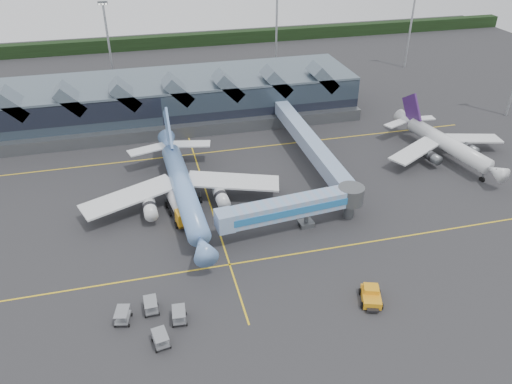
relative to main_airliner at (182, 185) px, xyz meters
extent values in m
plane|color=#252527|center=(4.35, -9.74, -3.70)|extent=(260.00, 260.00, 0.00)
cube|color=yellow|center=(4.35, -17.74, -3.69)|extent=(120.00, 0.25, 0.01)
cube|color=yellow|center=(4.35, 18.26, -3.69)|extent=(120.00, 0.25, 0.01)
cube|color=yellow|center=(4.35, 0.26, -3.69)|extent=(0.25, 60.00, 0.01)
cube|color=black|center=(4.35, 100.26, -1.70)|extent=(260.00, 4.00, 4.00)
cube|color=black|center=(-0.65, 38.26, 0.80)|extent=(90.00, 20.00, 9.00)
cube|color=#51606D|center=(-0.65, 38.26, 5.50)|extent=(90.00, 20.00, 0.60)
cube|color=#5A5E62|center=(-0.65, 27.26, -2.40)|extent=(90.00, 2.50, 2.60)
cube|color=#51606D|center=(-29.65, 31.26, 5.60)|extent=(6.43, 6.00, 6.43)
cube|color=#51606D|center=(-18.65, 31.26, 5.60)|extent=(6.43, 6.00, 6.43)
cube|color=#51606D|center=(-7.65, 31.26, 5.60)|extent=(6.43, 6.00, 6.43)
cube|color=#51606D|center=(3.35, 31.26, 5.60)|extent=(6.43, 6.00, 6.43)
cube|color=#51606D|center=(14.35, 31.26, 5.60)|extent=(6.43, 6.00, 6.43)
cube|color=#51606D|center=(25.35, 31.26, 5.60)|extent=(6.43, 6.00, 6.43)
cube|color=#51606D|center=(36.35, 31.26, 5.60)|extent=(6.43, 6.00, 6.43)
cylinder|color=#999DA1|center=(-10.65, 62.26, 7.30)|extent=(0.56, 0.56, 22.00)
cube|color=#5A5E62|center=(-10.65, 62.26, 18.30)|extent=(2.40, 0.50, 0.90)
cylinder|color=#999DA1|center=(34.35, 62.26, 7.30)|extent=(0.56, 0.56, 22.00)
cylinder|color=#999DA1|center=(74.35, 60.26, 7.30)|extent=(0.56, 0.56, 22.00)
cylinder|color=#6994D5|center=(0.05, -1.27, 0.01)|extent=(4.57, 28.02, 3.44)
cone|color=#6994D5|center=(0.71, -17.60, 0.01)|extent=(3.63, 4.92, 3.44)
cube|color=black|center=(0.74, -18.20, 0.74)|extent=(1.32, 0.39, 0.48)
cone|color=#6994D5|center=(-0.64, 15.85, 0.27)|extent=(3.70, 6.51, 3.44)
cube|color=silver|center=(-8.79, -0.47, -0.59)|extent=(16.47, 10.29, 1.14)
cube|color=silver|center=(8.80, 0.24, -0.59)|extent=(16.47, 9.22, 1.14)
cylinder|color=silver|center=(-5.73, -3.50, -1.45)|extent=(2.33, 4.87, 2.13)
cylinder|color=silver|center=(6.00, -3.03, -1.45)|extent=(2.33, 4.87, 2.13)
cube|color=#6994D5|center=(-0.58, 14.26, 3.86)|extent=(0.76, 8.82, 9.49)
cube|color=silver|center=(-4.83, 14.48, 0.27)|extent=(7.67, 4.69, 0.23)
cube|color=silver|center=(3.64, 14.83, 0.27)|extent=(7.59, 4.18, 0.23)
cylinder|color=#5A5E62|center=(0.58, -14.42, -2.70)|extent=(0.25, 0.25, 1.99)
cylinder|color=#5A5E62|center=(-2.92, -0.20, -2.70)|extent=(0.25, 0.25, 1.99)
cylinder|color=#5A5E62|center=(2.93, 0.04, -2.70)|extent=(0.25, 0.25, 1.99)
cylinder|color=black|center=(0.58, -14.42, -3.34)|extent=(0.46, 1.29, 1.28)
cylinder|color=silver|center=(52.66, 4.03, -0.49)|extent=(6.37, 21.06, 2.98)
cone|color=silver|center=(54.67, -8.02, -0.49)|extent=(3.53, 4.02, 2.98)
cube|color=black|center=(54.75, -8.46, 0.14)|extent=(1.17, 0.52, 0.48)
cone|color=silver|center=(50.55, 16.66, -0.26)|extent=(3.72, 5.19, 2.98)
cube|color=silver|center=(45.63, 3.82, -1.01)|extent=(12.78, 9.15, 1.00)
cube|color=silver|center=(59.38, 6.11, -1.01)|extent=(12.83, 5.67, 1.00)
cylinder|color=#5A5E62|center=(48.32, 1.79, -1.75)|extent=(2.41, 3.83, 1.85)
cylinder|color=#5A5E62|center=(57.49, 3.32, -1.75)|extent=(2.41, 3.83, 1.85)
cube|color=#3A1C54|center=(50.75, 15.48, 2.49)|extent=(1.54, 6.68, 7.26)
cube|color=silver|center=(47.39, 15.22, -0.26)|extent=(6.04, 4.18, 0.25)
cube|color=silver|center=(54.01, 16.33, -0.26)|extent=(5.83, 2.53, 0.25)
cylinder|color=#5A5E62|center=(54.28, -5.67, -2.84)|extent=(0.28, 0.28, 1.72)
cylinder|color=#5A5E62|center=(50.02, 4.49, -2.84)|extent=(0.28, 0.28, 1.72)
cylinder|color=#5A5E62|center=(55.01, 5.32, -2.84)|extent=(0.28, 0.28, 1.72)
cylinder|color=black|center=(54.28, -5.67, -3.39)|extent=(0.62, 1.16, 1.10)
cube|color=#7AA1CC|center=(15.25, -11.60, 0.50)|extent=(19.40, 4.84, 2.79)
cube|color=#226BAB|center=(15.40, -13.08, 0.50)|extent=(19.12, 2.09, 1.15)
cube|color=#7AA1CC|center=(4.74, -12.69, 0.50)|extent=(2.80, 3.31, 2.88)
cylinder|color=#5A5E62|center=(18.11, -11.31, -1.60)|extent=(0.67, 0.67, 4.20)
cube|color=#5A5E62|center=(18.11, -11.31, -3.27)|extent=(2.49, 2.15, 0.86)
cylinder|color=black|center=(17.16, -11.40, -3.36)|extent=(0.47, 0.90, 0.86)
cylinder|color=black|center=(19.07, -11.21, -3.36)|extent=(0.47, 0.90, 0.86)
cylinder|color=#5A5E62|center=(25.75, -10.52, 0.50)|extent=(4.23, 4.23, 2.88)
cylinder|color=#5A5E62|center=(25.75, -10.52, -1.60)|extent=(1.73, 1.73, 4.20)
cube|color=black|center=(-1.14, -3.42, -2.90)|extent=(3.95, 9.90, 0.53)
cube|color=orange|center=(-0.60, -7.02, -1.77)|extent=(2.88, 2.70, 2.35)
cube|color=black|center=(-0.48, -7.86, -1.24)|extent=(2.35, 0.50, 1.07)
cylinder|color=silver|center=(-1.32, -2.15, -1.45)|extent=(3.34, 6.50, 2.46)
sphere|color=silver|center=(-1.78, 0.92, -1.45)|extent=(2.35, 2.35, 2.35)
sphere|color=silver|center=(-0.87, -5.22, -1.45)|extent=(2.35, 2.35, 2.35)
cylinder|color=black|center=(-1.99, -6.79, -3.16)|extent=(0.53, 1.11, 1.07)
cylinder|color=black|center=(0.66, -6.40, -3.16)|extent=(0.53, 1.11, 1.07)
cylinder|color=black|center=(-2.54, -3.09, -3.16)|extent=(0.53, 1.11, 1.07)
cylinder|color=black|center=(0.11, -2.70, -3.16)|extent=(0.53, 1.11, 1.07)
cylinder|color=black|center=(-2.93, -0.44, -3.16)|extent=(0.53, 1.11, 1.07)
cylinder|color=black|center=(-0.28, -0.05, -3.16)|extent=(0.53, 1.11, 1.07)
cube|color=orange|center=(20.70, -29.54, -2.96)|extent=(3.41, 4.35, 1.06)
cube|color=orange|center=(20.90, -28.94, -2.17)|extent=(2.34, 2.21, 0.74)
cube|color=black|center=(20.06, -31.45, -3.22)|extent=(1.67, 1.27, 0.32)
cylinder|color=black|center=(19.14, -30.36, -3.28)|extent=(0.57, 0.90, 0.85)
cylinder|color=black|center=(21.45, -31.13, -3.28)|extent=(0.57, 0.90, 0.85)
cylinder|color=black|center=(19.94, -27.96, -3.28)|extent=(0.57, 0.90, 0.85)
cylinder|color=black|center=(22.25, -28.72, -3.28)|extent=(0.57, 0.90, 0.85)
cube|color=gray|center=(-7.16, -24.39, -3.07)|extent=(1.67, 2.57, 0.17)
cube|color=gray|center=(-7.16, -24.39, -1.98)|extent=(1.67, 2.57, 0.09)
cylinder|color=black|center=(-6.32, -23.45, -3.49)|extent=(0.15, 0.42, 0.41)
cube|color=gray|center=(-3.89, -26.93, -3.07)|extent=(1.79, 2.64, 0.17)
cube|color=gray|center=(-3.89, -26.93, -1.98)|extent=(1.79, 2.64, 0.09)
cylinder|color=black|center=(-2.97, -26.08, -3.49)|extent=(0.17, 0.42, 0.41)
cube|color=gray|center=(-10.68, -25.28, -3.07)|extent=(2.13, 2.82, 0.17)
cube|color=gray|center=(-10.68, -25.28, -1.98)|extent=(2.13, 2.82, 0.09)
cylinder|color=black|center=(-9.63, -24.57, -3.49)|extent=(0.23, 0.43, 0.41)
cube|color=gray|center=(-6.44, -30.20, -3.07)|extent=(2.02, 2.77, 0.17)
cube|color=gray|center=(-6.44, -30.20, -1.98)|extent=(2.02, 2.77, 0.09)
cylinder|color=black|center=(-5.75, -29.14, -3.49)|extent=(0.21, 0.43, 0.41)
camera|label=1|loc=(-5.64, -72.64, 42.34)|focal=35.00mm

